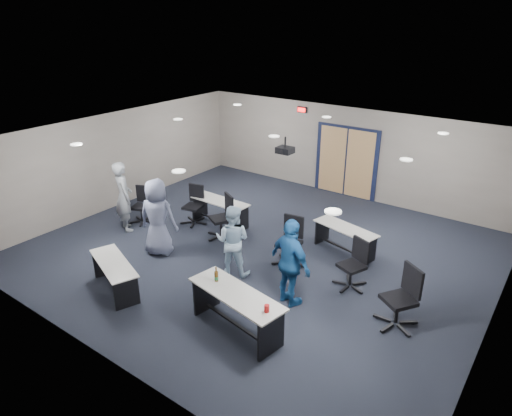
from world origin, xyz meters
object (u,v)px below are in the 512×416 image
Objects in this scene: chair_back_b at (221,217)px; person_navy at (291,263)px; chair_back_c at (289,242)px; person_gray at (124,196)px; table_back_right at (345,235)px; person_plaid at (158,217)px; chair_loose_left at (141,205)px; person_lightblue at (233,240)px; table_back_left at (220,208)px; chair_back_a at (193,205)px; table_front_left at (114,271)px; chair_back_d at (352,264)px; chair_loose_right at (399,298)px; table_front_right at (236,304)px.

person_navy is (2.89, -1.39, 0.33)m from chair_back_b.
chair_back_c is at bearing -38.38° from person_navy.
chair_back_c is 0.60× the size of person_gray.
person_plaid is at bearing -129.94° from table_back_right.
chair_back_c is at bearing -15.35° from chair_loose_left.
chair_back_c is at bearing -174.56° from person_plaid.
person_navy is (3.53, 0.06, -0.02)m from person_plaid.
person_navy is at bearing 152.83° from person_lightblue.
person_lightblue is at bearing -42.17° from table_back_left.
chair_back_b reaches higher than chair_back_a.
table_front_left is 1.49× the size of chair_back_b.
chair_loose_left is at bearing -137.66° from chair_back_b.
table_back_left reaches higher than table_back_right.
chair_back_d is 2.51m from person_lightblue.
person_gray is at bearing -148.93° from chair_back_d.
table_front_left is 2.94m from person_gray.
chair_back_b is 4.89m from chair_loose_right.
table_back_left is 1.60× the size of chair_back_a.
table_front_right is (2.78, 0.44, 0.10)m from table_front_left.
person_lightblue is at bearing 140.48° from table_front_right.
chair_back_a is (-3.70, 2.85, -0.02)m from table_front_right.
person_gray is at bearing -126.27° from chair_back_b.
table_front_right is 3.68m from chair_back_b.
chair_back_b is 2.08m from chair_back_c.
chair_back_b is at bearing -156.45° from chair_loose_right.
chair_loose_right is 0.64× the size of person_gray.
chair_loose_left is (-1.18, -0.77, -0.03)m from chair_back_a.
table_front_left is 1.06× the size of person_lightblue.
chair_back_c is at bearing -107.88° from table_back_right.
person_plaid is at bearing -91.43° from table_back_left.
person_lightblue is at bearing 72.80° from table_front_left.
chair_back_b is at bearing 168.38° from chair_back_c.
chair_back_b is at bearing -7.26° from chair_loose_left.
chair_back_c is (2.61, -0.74, 0.10)m from table_back_left.
person_navy reaches higher than chair_back_d.
person_plaid is (-0.43, 1.62, 0.48)m from table_front_left.
person_gray is at bearing -144.62° from chair_loose_right.
chair_back_c is 4.41m from chair_loose_left.
table_back_right is at bearing 142.88° from chair_back_d.
chair_back_c is at bearing 73.15° from table_front_left.
table_front_right is at bearing -90.30° from chair_back_d.
chair_back_b is (-2.84, -1.11, 0.12)m from table_back_right.
person_gray is (-7.11, -0.23, 0.33)m from chair_loose_right.
table_front_left is 1.01× the size of table_back_right.
chair_back_b is 3.60m from chair_back_d.
person_gray reaches higher than chair_loose_right.
chair_back_b reaches higher than chair_back_d.
chair_loose_left reaches higher than table_back_right.
chair_back_d is (4.73, -0.38, -0.00)m from chair_back_a.
table_back_right is (0.28, 3.75, -0.10)m from table_front_right.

